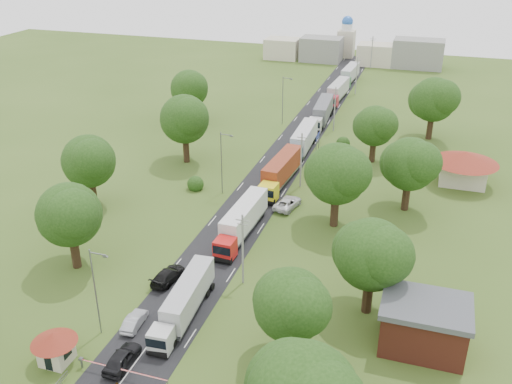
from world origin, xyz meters
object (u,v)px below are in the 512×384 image
at_px(guard_booth, 55,344).
at_px(car_lane_mid, 135,321).
at_px(car_lane_front, 122,358).
at_px(truck_0, 185,301).
at_px(info_sign, 318,140).
at_px(boom_barrier, 110,368).

bearing_deg(guard_booth, car_lane_mid, 57.28).
relative_size(car_lane_front, car_lane_mid, 1.19).
xyz_separation_m(guard_booth, truck_0, (8.88, 10.22, -0.19)).
bearing_deg(car_lane_mid, info_sign, -102.43).
relative_size(boom_barrier, truck_0, 0.68).
bearing_deg(car_lane_front, info_sign, -95.69).
xyz_separation_m(guard_booth, info_sign, (12.40, 60.00, 0.84)).
height_order(boom_barrier, car_lane_mid, car_lane_mid).
distance_m(boom_barrier, car_lane_front, 1.54).
xyz_separation_m(guard_booth, car_lane_mid, (4.50, 7.00, -1.49)).
height_order(truck_0, car_lane_front, truck_0).
distance_m(car_lane_front, car_lane_mid, 5.76).
relative_size(boom_barrier, car_lane_mid, 2.24).
xyz_separation_m(boom_barrier, guard_booth, (-5.84, -0.00, 1.27)).
height_order(info_sign, car_lane_mid, info_sign).
distance_m(truck_0, car_lane_mid, 5.59).
xyz_separation_m(guard_booth, car_lane_front, (6.20, 1.50, -1.33)).
height_order(guard_booth, car_lane_front, guard_booth).
bearing_deg(boom_barrier, car_lane_front, 76.59).
relative_size(boom_barrier, car_lane_front, 1.88).
xyz_separation_m(info_sign, car_lane_mid, (-7.90, -53.00, -2.32)).
height_order(guard_booth, info_sign, info_sign).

